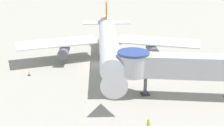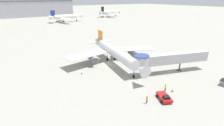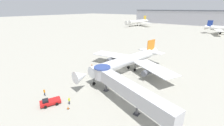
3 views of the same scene
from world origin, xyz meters
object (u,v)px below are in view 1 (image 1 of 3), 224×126
jet_bridge (196,66)px  ground_crew_wing_walker (148,125)px  traffic_cone_port_wing (29,73)px  main_airplane (109,43)px

jet_bridge → ground_crew_wing_walker: (-8.61, -7.22, -3.20)m
jet_bridge → traffic_cone_port_wing: size_ratio=30.57×
main_airplane → ground_crew_wing_walker: main_airplane is taller
main_airplane → jet_bridge: size_ratio=1.52×
jet_bridge → traffic_cone_port_wing: (-21.07, 12.32, -3.83)m
ground_crew_wing_walker → traffic_cone_port_wing: bearing=15.5°
main_airplane → jet_bridge: (8.09, -15.09, 0.50)m
main_airplane → traffic_cone_port_wing: 13.68m
jet_bridge → ground_crew_wing_walker: bearing=-122.2°
traffic_cone_port_wing → ground_crew_wing_walker: 23.18m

